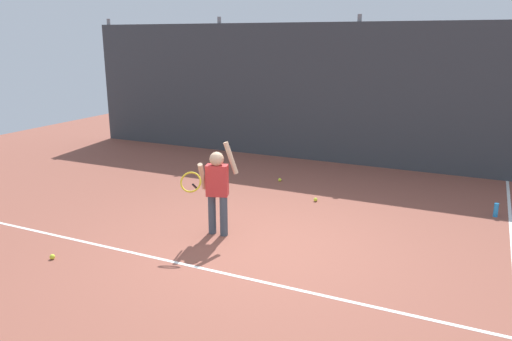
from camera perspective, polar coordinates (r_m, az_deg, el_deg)
name	(u,v)px	position (r m, az deg, el deg)	size (l,w,h in m)	color
ground_plane	(258,246)	(6.73, 0.25, -8.68)	(20.00, 20.00, 0.00)	brown
court_line_baseline	(226,274)	(6.00, -3.48, -11.82)	(9.00, 0.05, 0.00)	white
back_fence_windscreen	(355,95)	(10.88, 11.36, 8.52)	(13.60, 0.08, 3.03)	#383D42
fence_post_0	(113,80)	(14.07, -16.22, 9.98)	(0.09, 0.09, 3.18)	slate
fence_post_1	(220,85)	(12.15, -4.14, 9.80)	(0.09, 0.09, 3.18)	slate
fence_post_2	(356,92)	(10.93, 11.46, 8.94)	(0.09, 0.09, 3.18)	slate
tennis_player	(216,186)	(6.87, -4.63, -1.77)	(0.58, 0.73, 1.35)	#3F4C59
water_bottle	(496,210)	(8.59, 26.00, -4.12)	(0.07, 0.07, 0.22)	#268CD8
tennis_ball_0	(316,200)	(8.51, 6.90, -3.36)	(0.07, 0.07, 0.07)	#CCE033
tennis_ball_2	(52,257)	(6.84, -22.49, -9.20)	(0.07, 0.07, 0.07)	#CCE033
tennis_ball_3	(280,180)	(9.62, 2.77, -1.08)	(0.07, 0.07, 0.07)	#CCE033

